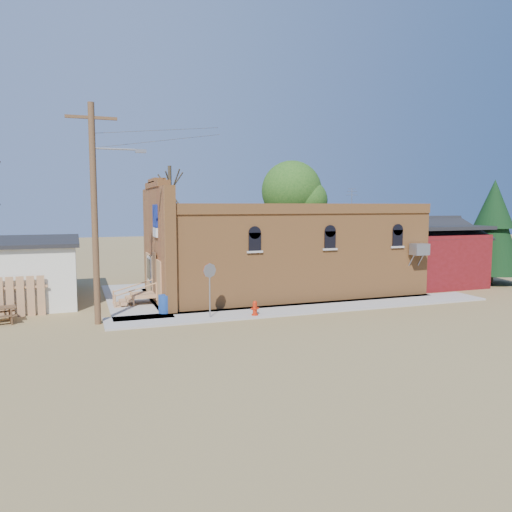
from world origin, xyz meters
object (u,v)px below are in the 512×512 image
object	(u,v)px
brick_bar	(278,251)
trash_barrel	(164,304)
utility_pole	(96,209)
fire_hydrant	(255,308)
stop_sign	(210,276)

from	to	relation	value
brick_bar	trash_barrel	distance (m)	7.97
utility_pole	brick_bar	bearing A→B (deg)	23.69
utility_pole	trash_barrel	world-z (taller)	utility_pole
trash_barrel	brick_bar	bearing A→B (deg)	26.46
fire_hydrant	brick_bar	bearing A→B (deg)	36.66
utility_pole	fire_hydrant	bearing A→B (deg)	-8.75
stop_sign	brick_bar	bearing A→B (deg)	47.51
brick_bar	trash_barrel	world-z (taller)	brick_bar
fire_hydrant	trash_barrel	bearing A→B (deg)	131.71
utility_pole	stop_sign	size ratio (longest dim) A/B	3.80
brick_bar	utility_pole	world-z (taller)	utility_pole
brick_bar	stop_sign	xyz separation A→B (m)	(-5.23, -5.00, -0.44)
brick_bar	fire_hydrant	world-z (taller)	brick_bar
utility_pole	stop_sign	world-z (taller)	utility_pole
brick_bar	utility_pole	distance (m)	10.96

